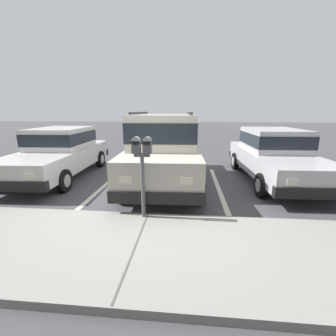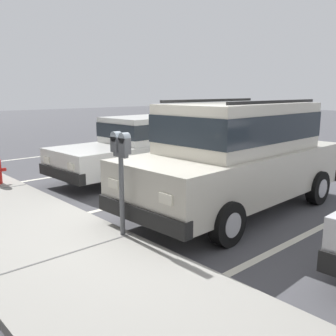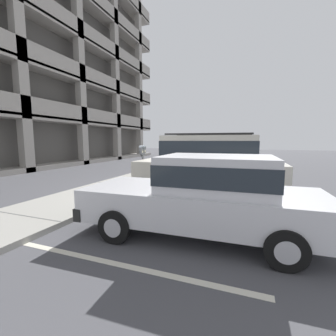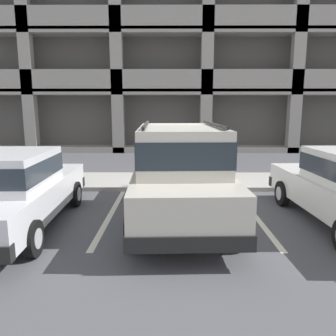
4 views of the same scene
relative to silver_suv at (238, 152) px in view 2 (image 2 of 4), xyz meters
The scene contains 6 objects.
ground_plane 2.43m from the silver_suv, 87.98° to the left, with size 80.00×80.00×0.10m.
sidewalk 3.60m from the silver_suv, 88.74° to the left, with size 40.00×2.20×0.12m.
parking_stall_lines 2.13m from the silver_suv, 23.97° to the left, with size 12.93×4.80×0.01m.
silver_suv is the anchor object (origin of this frame).
dark_hatchback 3.45m from the silver_suv, ahead, with size 1.96×4.54×1.54m.
parking_meter_near 2.50m from the silver_suv, 86.79° to the left, with size 0.35×0.12×1.51m.
Camera 2 is at (-4.22, 3.33, 2.18)m, focal length 40.00 mm.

